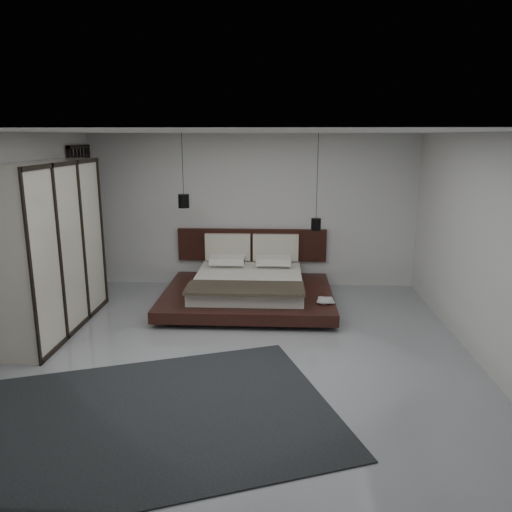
# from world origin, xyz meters

# --- Properties ---
(floor) EXTENTS (6.00, 6.00, 0.00)m
(floor) POSITION_xyz_m (0.00, 0.00, 0.00)
(floor) COLOR gray
(floor) RESTS_ON ground
(ceiling) EXTENTS (6.00, 6.00, 0.00)m
(ceiling) POSITION_xyz_m (0.00, 0.00, 2.80)
(ceiling) COLOR white
(ceiling) RESTS_ON wall_back
(wall_back) EXTENTS (6.00, 0.00, 6.00)m
(wall_back) POSITION_xyz_m (0.00, 3.00, 1.40)
(wall_back) COLOR silver
(wall_back) RESTS_ON floor
(wall_front) EXTENTS (6.00, 0.00, 6.00)m
(wall_front) POSITION_xyz_m (0.00, -3.00, 1.40)
(wall_front) COLOR silver
(wall_front) RESTS_ON floor
(wall_left) EXTENTS (0.00, 6.00, 6.00)m
(wall_left) POSITION_xyz_m (-3.00, 0.00, 1.40)
(wall_left) COLOR silver
(wall_left) RESTS_ON floor
(wall_right) EXTENTS (0.00, 6.00, 6.00)m
(wall_right) POSITION_xyz_m (3.00, 0.00, 1.40)
(wall_right) COLOR silver
(wall_right) RESTS_ON floor
(lattice_screen) EXTENTS (0.05, 0.90, 2.60)m
(lattice_screen) POSITION_xyz_m (-2.95, 2.45, 1.30)
(lattice_screen) COLOR black
(lattice_screen) RESTS_ON floor
(bed) EXTENTS (2.76, 2.39, 1.07)m
(bed) POSITION_xyz_m (-0.01, 1.91, 0.29)
(bed) COLOR black
(bed) RESTS_ON floor
(book_lower) EXTENTS (0.24, 0.31, 0.03)m
(book_lower) POSITION_xyz_m (1.13, 1.26, 0.27)
(book_lower) COLOR #99724C
(book_lower) RESTS_ON bed
(book_upper) EXTENTS (0.26, 0.32, 0.02)m
(book_upper) POSITION_xyz_m (1.11, 1.23, 0.30)
(book_upper) COLOR #99724C
(book_upper) RESTS_ON book_lower
(pendant_left) EXTENTS (0.19, 0.19, 1.25)m
(pendant_left) POSITION_xyz_m (-1.14, 2.34, 1.67)
(pendant_left) COLOR black
(pendant_left) RESTS_ON ceiling
(pendant_right) EXTENTS (0.17, 0.17, 1.62)m
(pendant_right) POSITION_xyz_m (1.13, 2.34, 1.29)
(pendant_right) COLOR black
(pendant_right) RESTS_ON ceiling
(wardrobe) EXTENTS (0.58, 2.46, 2.41)m
(wardrobe) POSITION_xyz_m (-2.70, 0.61, 1.21)
(wardrobe) COLOR beige
(wardrobe) RESTS_ON floor
(rug) EXTENTS (4.28, 3.65, 0.02)m
(rug) POSITION_xyz_m (-0.76, -1.70, 0.01)
(rug) COLOR black
(rug) RESTS_ON floor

